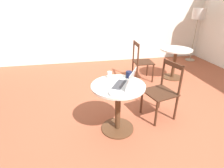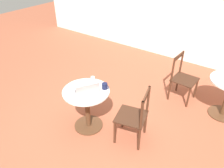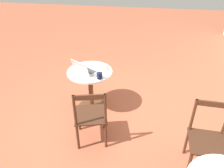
{
  "view_description": "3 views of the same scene",
  "coord_description": "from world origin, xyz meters",
  "px_view_note": "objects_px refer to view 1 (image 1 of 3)",
  "views": [
    {
      "loc": [
        -0.8,
        -2.12,
        1.72
      ],
      "look_at": [
        -0.33,
        0.27,
        0.57
      ],
      "focal_mm": 28.0,
      "sensor_mm": 36.0,
      "label": 1
    },
    {
      "loc": [
        1.6,
        -2.09,
        2.61
      ],
      "look_at": [
        -0.17,
        0.37,
        0.65
      ],
      "focal_mm": 35.0,
      "sensor_mm": 36.0,
      "label": 2
    },
    {
      "loc": [
        2.64,
        0.74,
        2.4
      ],
      "look_at": [
        -0.17,
        0.29,
        0.61
      ],
      "focal_mm": 35.0,
      "sensor_mm": 36.0,
      "label": 3
    }
  ],
  "objects_px": {
    "cafe_table_mid": "(175,57)",
    "floor_lamp": "(198,16)",
    "cafe_table_near": "(118,98)",
    "laptop": "(124,83)",
    "mug": "(129,75)",
    "chair_near_right": "(162,91)",
    "drinking_glass": "(110,75)",
    "mouse": "(111,93)",
    "chair_mid_left": "(141,62)"
  },
  "relations": [
    {
      "from": "floor_lamp",
      "to": "mug",
      "type": "height_order",
      "value": "floor_lamp"
    },
    {
      "from": "chair_mid_left",
      "to": "mouse",
      "type": "bearing_deg",
      "value": -119.86
    },
    {
      "from": "floor_lamp",
      "to": "mouse",
      "type": "relative_size",
      "value": 15.45
    },
    {
      "from": "floor_lamp",
      "to": "drinking_glass",
      "type": "height_order",
      "value": "floor_lamp"
    },
    {
      "from": "floor_lamp",
      "to": "mug",
      "type": "bearing_deg",
      "value": -137.28
    },
    {
      "from": "floor_lamp",
      "to": "drinking_glass",
      "type": "xyz_separation_m",
      "value": [
        -3.12,
        -2.59,
        -0.56
      ]
    },
    {
      "from": "chair_mid_left",
      "to": "mouse",
      "type": "distance_m",
      "value": 2.21
    },
    {
      "from": "chair_near_right",
      "to": "drinking_glass",
      "type": "xyz_separation_m",
      "value": [
        -0.82,
        0.06,
        0.32
      ]
    },
    {
      "from": "cafe_table_near",
      "to": "drinking_glass",
      "type": "xyz_separation_m",
      "value": [
        -0.07,
        0.25,
        0.25
      ]
    },
    {
      "from": "chair_near_right",
      "to": "mug",
      "type": "xyz_separation_m",
      "value": [
        -0.55,
        0.01,
        0.32
      ]
    },
    {
      "from": "chair_near_right",
      "to": "drinking_glass",
      "type": "height_order",
      "value": "chair_near_right"
    },
    {
      "from": "floor_lamp",
      "to": "mouse",
      "type": "distance_m",
      "value": 4.47
    },
    {
      "from": "cafe_table_mid",
      "to": "chair_near_right",
      "type": "distance_m",
      "value": 1.76
    },
    {
      "from": "cafe_table_mid",
      "to": "floor_lamp",
      "type": "xyz_separation_m",
      "value": [
        1.29,
        1.21,
        0.81
      ]
    },
    {
      "from": "cafe_table_mid",
      "to": "chair_mid_left",
      "type": "relative_size",
      "value": 0.8
    },
    {
      "from": "drinking_glass",
      "to": "laptop",
      "type": "bearing_deg",
      "value": -67.15
    },
    {
      "from": "cafe_table_near",
      "to": "laptop",
      "type": "xyz_separation_m",
      "value": [
        0.06,
        -0.06,
        0.25
      ]
    },
    {
      "from": "cafe_table_mid",
      "to": "floor_lamp",
      "type": "relative_size",
      "value": 0.47
    },
    {
      "from": "cafe_table_near",
      "to": "mug",
      "type": "xyz_separation_m",
      "value": [
        0.2,
        0.21,
        0.25
      ]
    },
    {
      "from": "drinking_glass",
      "to": "mug",
      "type": "bearing_deg",
      "value": -9.15
    },
    {
      "from": "cafe_table_near",
      "to": "drinking_glass",
      "type": "distance_m",
      "value": 0.36
    },
    {
      "from": "cafe_table_mid",
      "to": "drinking_glass",
      "type": "bearing_deg",
      "value": -143.11
    },
    {
      "from": "cafe_table_near",
      "to": "mug",
      "type": "bearing_deg",
      "value": 45.06
    },
    {
      "from": "chair_mid_left",
      "to": "laptop",
      "type": "distance_m",
      "value": 1.97
    },
    {
      "from": "chair_near_right",
      "to": "laptop",
      "type": "distance_m",
      "value": 0.81
    },
    {
      "from": "chair_near_right",
      "to": "chair_mid_left",
      "type": "height_order",
      "value": "same"
    },
    {
      "from": "cafe_table_mid",
      "to": "chair_mid_left",
      "type": "distance_m",
      "value": 0.83
    },
    {
      "from": "mug",
      "to": "drinking_glass",
      "type": "distance_m",
      "value": 0.28
    },
    {
      "from": "floor_lamp",
      "to": "laptop",
      "type": "relative_size",
      "value": 3.53
    },
    {
      "from": "cafe_table_near",
      "to": "mouse",
      "type": "distance_m",
      "value": 0.35
    },
    {
      "from": "floor_lamp",
      "to": "drinking_glass",
      "type": "distance_m",
      "value": 4.09
    },
    {
      "from": "chair_near_right",
      "to": "mouse",
      "type": "distance_m",
      "value": 1.04
    },
    {
      "from": "chair_mid_left",
      "to": "drinking_glass",
      "type": "bearing_deg",
      "value": -125.55
    },
    {
      "from": "chair_near_right",
      "to": "mouse",
      "type": "bearing_deg",
      "value": -154.81
    },
    {
      "from": "cafe_table_near",
      "to": "mug",
      "type": "distance_m",
      "value": 0.39
    },
    {
      "from": "floor_lamp",
      "to": "mouse",
      "type": "height_order",
      "value": "floor_lamp"
    },
    {
      "from": "cafe_table_near",
      "to": "mug",
      "type": "height_order",
      "value": "mug"
    },
    {
      "from": "chair_near_right",
      "to": "laptop",
      "type": "bearing_deg",
      "value": -159.81
    },
    {
      "from": "chair_near_right",
      "to": "cafe_table_near",
      "type": "bearing_deg",
      "value": -165.66
    },
    {
      "from": "cafe_table_near",
      "to": "chair_near_right",
      "type": "distance_m",
      "value": 0.78
    },
    {
      "from": "chair_mid_left",
      "to": "drinking_glass",
      "type": "xyz_separation_m",
      "value": [
        -1.01,
        -1.42,
        0.32
      ]
    },
    {
      "from": "cafe_table_mid",
      "to": "mouse",
      "type": "relative_size",
      "value": 7.24
    },
    {
      "from": "chair_mid_left",
      "to": "mug",
      "type": "xyz_separation_m",
      "value": [
        -0.74,
        -1.46,
        0.32
      ]
    },
    {
      "from": "mug",
      "to": "drinking_glass",
      "type": "height_order",
      "value": "same"
    },
    {
      "from": "cafe_table_near",
      "to": "mouse",
      "type": "relative_size",
      "value": 7.24
    },
    {
      "from": "chair_mid_left",
      "to": "laptop",
      "type": "bearing_deg",
      "value": -117.03
    },
    {
      "from": "laptop",
      "to": "mug",
      "type": "bearing_deg",
      "value": 61.72
    },
    {
      "from": "drinking_glass",
      "to": "chair_near_right",
      "type": "bearing_deg",
      "value": -3.93
    },
    {
      "from": "cafe_table_near",
      "to": "laptop",
      "type": "bearing_deg",
      "value": -45.64
    },
    {
      "from": "laptop",
      "to": "mouse",
      "type": "height_order",
      "value": "laptop"
    }
  ]
}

